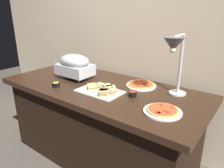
{
  "coord_description": "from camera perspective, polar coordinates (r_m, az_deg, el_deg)",
  "views": [
    {
      "loc": [
        1.18,
        -1.39,
        1.43
      ],
      "look_at": [
        0.13,
        0.0,
        0.81
      ],
      "focal_mm": 34.08,
      "sensor_mm": 36.0,
      "label": 1
    }
  ],
  "objects": [
    {
      "name": "sandwich_platter",
      "position": [
        1.78,
        -2.63,
        -1.66
      ],
      "size": [
        0.38,
        0.24,
        0.06
      ],
      "color": "white",
      "rests_on": "buffet_table"
    },
    {
      "name": "sauce_cup_near",
      "position": [
        1.99,
        -14.8,
        -0.11
      ],
      "size": [
        0.07,
        0.07,
        0.04
      ],
      "color": "black",
      "rests_on": "buffet_table"
    },
    {
      "name": "pizza_plate_center",
      "position": [
        1.5,
        13.42,
        -7.01
      ],
      "size": [
        0.26,
        0.26,
        0.03
      ],
      "color": "white",
      "rests_on": "buffet_table"
    },
    {
      "name": "heat_lamp",
      "position": [
        1.6,
        16.44,
        8.51
      ],
      "size": [
        0.15,
        0.34,
        0.49
      ],
      "color": "#B7BABF",
      "rests_on": "buffet_table"
    },
    {
      "name": "back_wall",
      "position": [
        2.24,
        5.09,
        13.68
      ],
      "size": [
        4.4,
        0.04,
        2.4
      ],
      "primitive_type": "cube",
      "color": "#C6B593",
      "rests_on": "ground_plane"
    },
    {
      "name": "buffet_table",
      "position": [
        2.1,
        -2.97,
        -10.23
      ],
      "size": [
        1.9,
        0.84,
        0.76
      ],
      "color": "black",
      "rests_on": "ground_plane"
    },
    {
      "name": "chafing_dish",
      "position": [
        2.15,
        -10.0,
        5.07
      ],
      "size": [
        0.36,
        0.24,
        0.24
      ],
      "color": "#B7BABF",
      "rests_on": "buffet_table"
    },
    {
      "name": "sauce_cup_far",
      "position": [
        1.72,
        5.55,
        -2.65
      ],
      "size": [
        0.06,
        0.06,
        0.04
      ],
      "color": "black",
      "rests_on": "buffet_table"
    },
    {
      "name": "pizza_plate_front",
      "position": [
        1.95,
        7.82,
        -0.23
      ],
      "size": [
        0.27,
        0.27,
        0.03
      ],
      "color": "white",
      "rests_on": "buffet_table"
    },
    {
      "name": "ground_plane",
      "position": [
        2.32,
        -2.8,
        -18.53
      ],
      "size": [
        8.0,
        8.0,
        0.0
      ],
      "primitive_type": "plane",
      "color": "#4C443D"
    }
  ]
}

